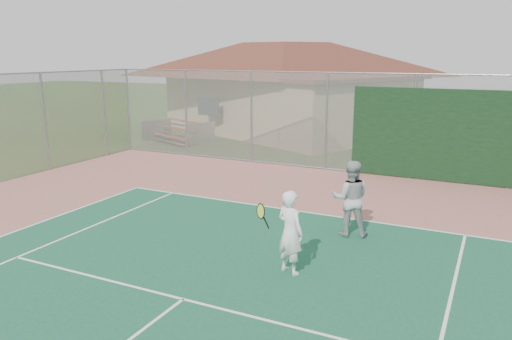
{
  "coord_description": "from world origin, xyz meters",
  "views": [
    {
      "loc": [
        4.56,
        -0.07,
        4.1
      ],
      "look_at": [
        -0.82,
        10.9,
        1.27
      ],
      "focal_mm": 35.0,
      "sensor_mm": 36.0,
      "label": 1
    }
  ],
  "objects_px": {
    "clubhouse": "(286,78)",
    "player_white_front": "(289,233)",
    "bleachers": "(177,131)",
    "player_grey_back": "(350,199)"
  },
  "relations": [
    {
      "from": "clubhouse",
      "to": "player_white_front",
      "type": "height_order",
      "value": "clubhouse"
    },
    {
      "from": "clubhouse",
      "to": "player_white_front",
      "type": "xyz_separation_m",
      "value": [
        7.28,
        -17.04,
        -2.04
      ]
    },
    {
      "from": "bleachers",
      "to": "player_grey_back",
      "type": "bearing_deg",
      "value": -15.62
    },
    {
      "from": "player_white_front",
      "to": "player_grey_back",
      "type": "relative_size",
      "value": 0.93
    },
    {
      "from": "bleachers",
      "to": "player_white_front",
      "type": "height_order",
      "value": "player_white_front"
    },
    {
      "from": "bleachers",
      "to": "player_white_front",
      "type": "bearing_deg",
      "value": -24.03
    },
    {
      "from": "clubhouse",
      "to": "bleachers",
      "type": "bearing_deg",
      "value": -94.67
    },
    {
      "from": "bleachers",
      "to": "clubhouse",
      "type": "bearing_deg",
      "value": 84.21
    },
    {
      "from": "clubhouse",
      "to": "bleachers",
      "type": "distance_m",
      "value": 6.95
    },
    {
      "from": "bleachers",
      "to": "player_grey_back",
      "type": "relative_size",
      "value": 1.84
    }
  ]
}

